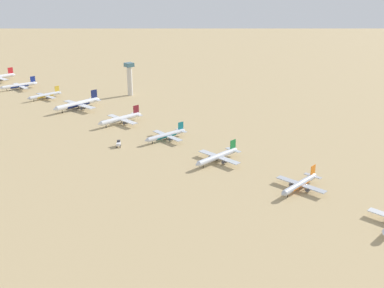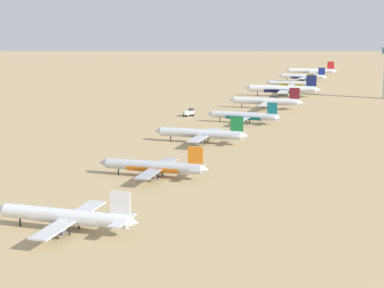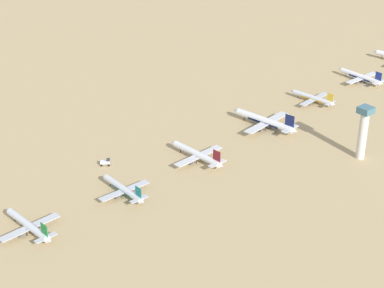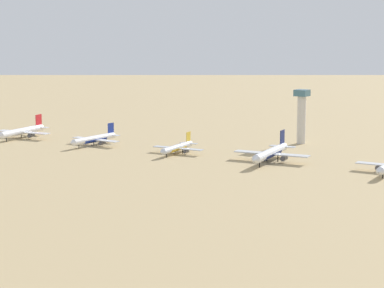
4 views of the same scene
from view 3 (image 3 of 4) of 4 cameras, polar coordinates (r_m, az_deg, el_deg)
ground_plane at (r=367.77m, az=0.54°, el=-1.16°), size 2545.47×2545.47×0.00m
parked_jet_1 at (r=483.46m, az=14.20°, el=5.58°), size 38.36×31.08×11.08m
parked_jet_2 at (r=441.74m, az=10.27°, el=3.88°), size 34.56×28.21×9.97m
parked_jet_3 at (r=402.04m, az=6.25°, el=1.96°), size 46.84×38.30×13.54m
parked_jet_4 at (r=362.70m, az=0.45°, el=-0.89°), size 40.20×32.70×11.59m
parked_jet_5 at (r=333.57m, az=-5.88°, el=-3.84°), size 34.97×28.35×10.10m
parked_jet_6 at (r=313.15m, az=-13.76°, el=-6.76°), size 37.19×30.27×10.72m
service_truck at (r=362.00m, az=-7.37°, el=-1.52°), size 5.15×5.63×3.90m
control_tower at (r=371.46m, az=14.39°, el=1.16°), size 7.20×7.20×30.51m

